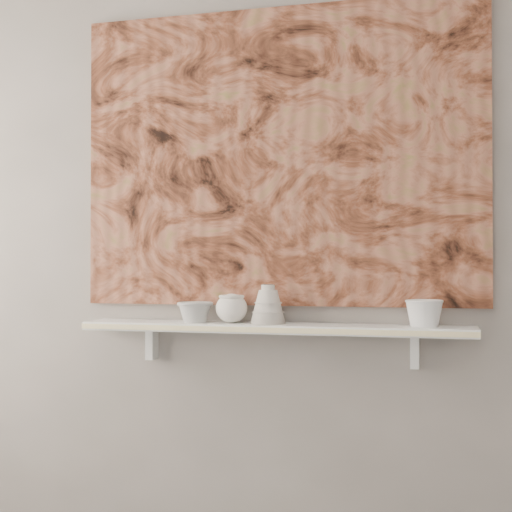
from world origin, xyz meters
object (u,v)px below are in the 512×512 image
(bell_vessel, at_px, (268,304))
(bowl_white, at_px, (424,313))
(bowl_grey, at_px, (195,312))
(shelf, at_px, (273,328))
(painting, at_px, (278,156))
(cup_cream, at_px, (232,308))

(bell_vessel, xyz_separation_m, bowl_white, (0.54, 0.00, -0.02))
(bowl_white, bearing_deg, bell_vessel, 180.00)
(bowl_grey, xyz_separation_m, bowl_white, (0.82, 0.00, 0.01))
(shelf, bearing_deg, bowl_white, 0.00)
(painting, relative_size, cup_cream, 13.07)
(bowl_white, bearing_deg, painting, 171.26)
(shelf, distance_m, painting, 0.63)
(painting, relative_size, bell_vessel, 10.76)
(bowl_grey, bearing_deg, shelf, 0.00)
(painting, distance_m, bowl_grey, 0.65)
(painting, relative_size, bowl_white, 11.74)
(bell_vessel, bearing_deg, bowl_white, 0.00)
(bowl_white, bearing_deg, shelf, 180.00)
(bell_vessel, relative_size, bowl_white, 1.09)
(painting, bearing_deg, bell_vessel, -103.37)
(shelf, bearing_deg, painting, 90.00)
(shelf, height_order, bowl_white, bowl_white)
(shelf, relative_size, painting, 0.93)
(bell_vessel, distance_m, bowl_white, 0.54)
(bowl_grey, bearing_deg, bell_vessel, 0.00)
(bowl_white, bearing_deg, cup_cream, 180.00)
(cup_cream, bearing_deg, bowl_grey, 180.00)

